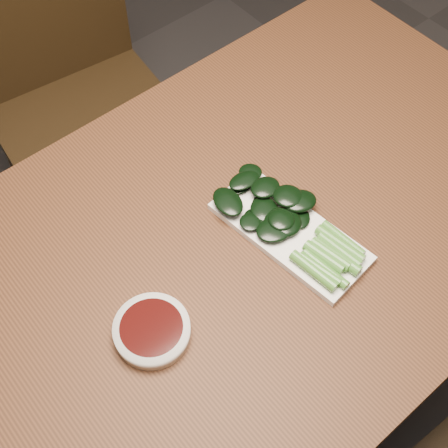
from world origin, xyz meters
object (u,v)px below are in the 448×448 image
Objects in this scene: table at (226,266)px; sauce_bowl at (152,331)px; chair_far at (76,94)px; serving_plate at (290,232)px; gai_lan at (293,226)px.

sauce_bowl reaches higher than table.
chair_far is at bearing 82.17° from table.
chair_far is at bearing 89.87° from serving_plate.
table is 0.14m from serving_plate.
chair_far is 2.91× the size of gai_lan.
chair_far is at bearing 69.37° from sauce_bowl.
chair_far is 2.98× the size of serving_plate.
sauce_bowl is 0.41× the size of serving_plate.
table is 1.57× the size of chair_far.
table is 0.15m from gai_lan.
chair_far reaches higher than serving_plate.
chair_far is at bearing 90.06° from gai_lan.
chair_far is 0.84m from serving_plate.
serving_plate is at bearing 137.32° from gai_lan.
chair_far is (0.10, 0.75, -0.19)m from table.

